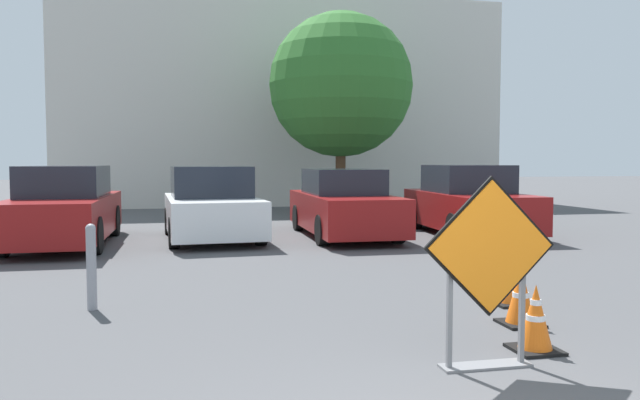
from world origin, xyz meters
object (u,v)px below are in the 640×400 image
object	(u,v)px
traffic_cone_nearest	(535,319)
traffic_cone_second	(521,296)
parked_car_second	(211,206)
bollard_nearest	(91,265)
road_closed_sign	(489,263)
traffic_cone_third	(511,280)
parked_car_third	(344,205)
parked_car_nearest	(65,209)
parked_car_fourth	(468,203)

from	to	relation	value
traffic_cone_nearest	traffic_cone_second	size ratio (longest dim) A/B	0.97
traffic_cone_second	traffic_cone_nearest	bearing A→B (deg)	-112.20
traffic_cone_nearest	traffic_cone_second	distance (m)	0.91
parked_car_second	bollard_nearest	distance (m)	6.42
traffic_cone_second	road_closed_sign	bearing A→B (deg)	-129.60
traffic_cone_nearest	traffic_cone_third	distance (m)	1.86
parked_car_second	bollard_nearest	size ratio (longest dim) A/B	4.17
traffic_cone_second	parked_car_second	xyz separation A→B (m)	(-2.80, 7.84, 0.41)
traffic_cone_nearest	bollard_nearest	bearing A→B (deg)	148.76
road_closed_sign	parked_car_third	world-z (taller)	road_closed_sign
parked_car_nearest	parked_car_second	xyz separation A→B (m)	(2.92, 0.34, -0.02)
road_closed_sign	traffic_cone_nearest	world-z (taller)	road_closed_sign
road_closed_sign	parked_car_second	size ratio (longest dim) A/B	0.38
traffic_cone_third	parked_car_fourth	xyz separation A→B (m)	(2.65, 6.67, 0.43)
parked_car_second	bollard_nearest	world-z (taller)	parked_car_second
traffic_cone_third	parked_car_second	world-z (taller)	parked_car_second
traffic_cone_third	traffic_cone_nearest	bearing A→B (deg)	-113.09
road_closed_sign	parked_car_nearest	world-z (taller)	parked_car_nearest
parked_car_fourth	bollard_nearest	size ratio (longest dim) A/B	4.40
parked_car_fourth	road_closed_sign	bearing A→B (deg)	68.61
parked_car_fourth	parked_car_second	bearing A→B (deg)	0.42
traffic_cone_nearest	traffic_cone_third	world-z (taller)	traffic_cone_third
traffic_cone_nearest	parked_car_nearest	distance (m)	9.94
road_closed_sign	bollard_nearest	bearing A→B (deg)	140.80
traffic_cone_second	parked_car_second	bearing A→B (deg)	109.69
parked_car_nearest	bollard_nearest	xyz separation A→B (m)	(1.31, -5.87, -0.22)
parked_car_fourth	parked_car_third	bearing A→B (deg)	-0.75
parked_car_nearest	parked_car_third	xyz separation A→B (m)	(5.84, 0.25, -0.04)
traffic_cone_nearest	parked_car_second	world-z (taller)	parked_car_second
parked_car_second	road_closed_sign	bearing A→B (deg)	98.22
parked_car_nearest	parked_car_fourth	xyz separation A→B (m)	(8.76, 0.04, -0.01)
road_closed_sign	traffic_cone_third	bearing A→B (deg)	56.42
bollard_nearest	parked_car_nearest	bearing A→B (deg)	102.57
bollard_nearest	road_closed_sign	bearing A→B (deg)	-39.20
road_closed_sign	parked_car_nearest	distance (m)	9.89
parked_car_third	parked_car_fourth	bearing A→B (deg)	176.48
parked_car_nearest	parked_car_fourth	world-z (taller)	parked_car_fourth
traffic_cone_second	traffic_cone_third	distance (m)	0.95
road_closed_sign	parked_car_nearest	bearing A→B (deg)	118.68
parked_car_nearest	parked_car_second	world-z (taller)	parked_car_nearest
road_closed_sign	traffic_cone_third	world-z (taller)	road_closed_sign
bollard_nearest	traffic_cone_third	bearing A→B (deg)	-8.94
parked_car_second	traffic_cone_nearest	bearing A→B (deg)	102.57
traffic_cone_nearest	parked_car_nearest	size ratio (longest dim) A/B	0.13
traffic_cone_second	parked_car_second	size ratio (longest dim) A/B	0.15
parked_car_nearest	parked_car_fourth	bearing A→B (deg)	-179.31
traffic_cone_second	parked_car_fourth	distance (m)	8.14
parked_car_third	bollard_nearest	xyz separation A→B (m)	(-4.53, -6.12, -0.18)
traffic_cone_nearest	parked_car_nearest	xyz separation A→B (m)	(-5.38, 8.34, 0.44)
parked_car_nearest	traffic_cone_nearest	bearing A→B (deg)	123.23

